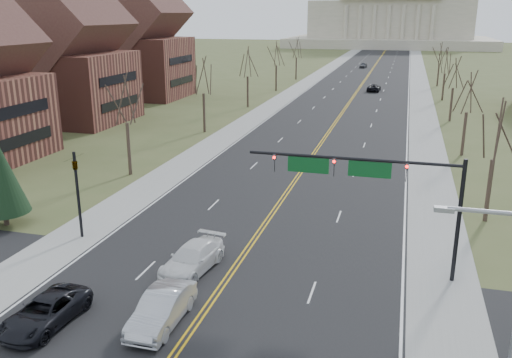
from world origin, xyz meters
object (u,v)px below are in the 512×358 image
Objects in this scene: signal_left at (77,185)px; car_far_nb at (374,88)px; signal_mast at (368,178)px; car_sb_outer_lead at (45,312)px; car_sb_inner_second at (192,258)px; car_sb_inner_lead at (162,309)px; street_light at (507,327)px; car_far_sb at (363,65)px.

car_far_nb is (14.66, 79.09, -3.01)m from signal_left.
car_sb_outer_lead is at bearing -145.00° from signal_mast.
signal_mast is 11.27m from car_sb_inner_second.
car_sb_inner_lead is 87.78m from car_far_nb.
car_sb_inner_lead is (-9.01, -8.57, -4.91)m from signal_mast.
street_light is 20.55m from car_sb_outer_lead.
car_sb_outer_lead is (4.47, -10.14, -3.00)m from signal_left.
car_far_nb is at bearing 93.10° from signal_mast.
car_sb_inner_second reaches higher than car_sb_outer_lead.
car_sb_outer_lead reaches higher than car_far_nb.
car_far_nb is at bearing 79.50° from signal_left.
car_sb_inner_lead is at bearing -40.77° from signal_left.
signal_left reaches higher than car_sb_inner_second.
signal_left is 127.34m from car_far_sb.
signal_left is at bearing 116.95° from car_sb_outer_lead.
street_light is 19.00m from car_sb_inner_second.
car_far_sb reaches higher than car_far_nb.
signal_mast is 18.37m from car_sb_outer_lead.
signal_left is 1.18× the size of car_sb_inner_lead.
street_light is 1.68× the size of car_sb_inner_second.
car_far_nb is at bearing 86.84° from car_sb_inner_lead.
street_light is 2.16× the size of car_far_sb.
car_sb_outer_lead is 1.21× the size of car_far_sb.
signal_left is 27.78m from street_light.
signal_left is at bearing 82.84° from car_far_nb.
car_far_nb is (10.19, 89.22, -0.01)m from car_sb_outer_lead.
street_light reaches higher than car_sb_inner_lead.
car_sb_outer_lead is 137.20m from car_far_sb.
car_sb_inner_lead is at bearing 90.26° from car_far_nb.
car_far_sb is (-10.20, 127.00, -5.03)m from signal_mast.
car_sb_inner_lead is at bearing 160.97° from street_light.
car_sb_inner_lead is 135.58m from car_far_sb.
car_sb_outer_lead is (-5.46, -1.57, -0.13)m from car_sb_inner_lead.
signal_mast is 2.24× the size of car_sb_inner_second.
car_sb_inner_lead reaches higher than car_far_sb.
car_sb_inner_second is (4.73, 7.38, 0.08)m from car_sb_outer_lead.
car_sb_inner_lead is at bearing 19.14° from car_sb_outer_lead.
signal_mast is 2.02× the size of signal_left.
street_light is at bearing -68.59° from signal_mast.
car_far_nb is 48.28m from car_far_sb.
car_far_nb is at bearing 93.89° from car_sb_inner_second.
signal_left reaches higher than car_sb_outer_lead.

